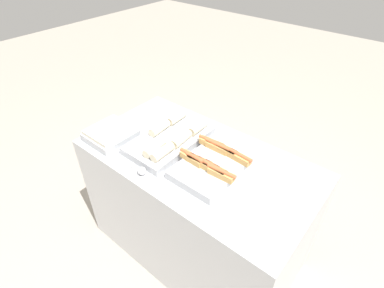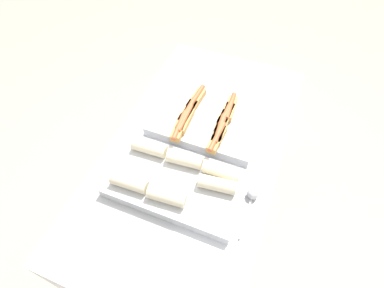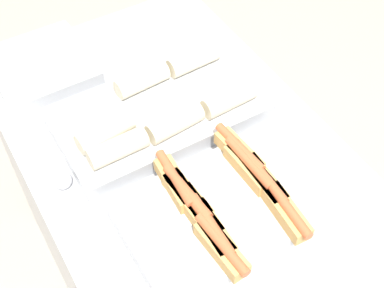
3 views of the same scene
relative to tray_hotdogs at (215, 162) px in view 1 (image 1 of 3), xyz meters
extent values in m
plane|color=#ADA393|center=(-0.13, 0.00, -0.93)|extent=(12.00, 12.00, 0.00)
cube|color=#B7BABF|center=(-0.13, 0.00, -0.48)|extent=(1.42, 0.76, 0.89)
cube|color=#B7BABF|center=(0.00, 0.00, -0.01)|extent=(0.30, 0.50, 0.05)
cube|color=tan|center=(-0.05, -0.08, 0.03)|extent=(0.15, 0.06, 0.04)
cylinder|color=#CC6038|center=(-0.05, -0.08, 0.05)|extent=(0.17, 0.04, 0.02)
cube|color=tan|center=(-0.10, 0.09, 0.03)|extent=(0.15, 0.06, 0.04)
cylinder|color=#CC6038|center=(-0.10, 0.09, 0.05)|extent=(0.17, 0.04, 0.02)
cube|color=tan|center=(0.00, 0.09, 0.03)|extent=(0.15, 0.05, 0.04)
cylinder|color=#CC6038|center=(0.00, 0.09, 0.05)|extent=(0.17, 0.03, 0.02)
cube|color=tan|center=(0.10, 0.09, 0.03)|extent=(0.15, 0.05, 0.04)
cylinder|color=#CC6038|center=(0.10, 0.09, 0.05)|extent=(0.17, 0.03, 0.02)
cube|color=tan|center=(-0.10, -0.09, 0.03)|extent=(0.15, 0.05, 0.04)
cylinder|color=#CC6038|center=(-0.10, -0.09, 0.05)|extent=(0.17, 0.03, 0.02)
cube|color=tan|center=(0.05, -0.08, 0.03)|extent=(0.15, 0.05, 0.04)
cylinder|color=#CC6038|center=(0.05, -0.08, 0.05)|extent=(0.17, 0.03, 0.02)
cube|color=tan|center=(-0.05, 0.08, 0.03)|extent=(0.15, 0.05, 0.04)
cylinder|color=#CC6038|center=(-0.05, 0.08, 0.05)|extent=(0.17, 0.03, 0.02)
cube|color=tan|center=(0.10, -0.09, 0.03)|extent=(0.15, 0.05, 0.04)
cylinder|color=#CC6038|center=(0.10, -0.09, 0.05)|extent=(0.17, 0.03, 0.02)
cube|color=tan|center=(0.00, -0.08, 0.03)|extent=(0.15, 0.05, 0.04)
cylinder|color=#CC6038|center=(0.00, -0.08, 0.05)|extent=(0.17, 0.03, 0.02)
cube|color=#B7BABF|center=(-0.35, 0.00, -0.01)|extent=(0.31, 0.55, 0.05)
cylinder|color=beige|center=(-0.43, 0.16, 0.04)|extent=(0.06, 0.15, 0.05)
cylinder|color=beige|center=(-0.25, 0.17, 0.04)|extent=(0.06, 0.15, 0.05)
cylinder|color=beige|center=(-0.25, -0.16, 0.04)|extent=(0.06, 0.15, 0.05)
cylinder|color=beige|center=(-0.25, 0.00, 0.04)|extent=(0.07, 0.15, 0.05)
cylinder|color=beige|center=(-0.31, -0.16, 0.04)|extent=(0.07, 0.15, 0.05)
cylinder|color=beige|center=(-0.43, 0.00, 0.04)|extent=(0.06, 0.15, 0.05)
cube|color=#B7BABF|center=(-0.67, -0.20, -0.01)|extent=(0.26, 0.27, 0.05)
cube|color=silver|center=(-0.67, -0.20, 0.02)|extent=(0.24, 0.25, 0.02)
cylinder|color=silver|center=(-0.37, -0.30, -0.03)|extent=(0.19, 0.01, 0.01)
sphere|color=silver|center=(-0.27, -0.30, -0.01)|extent=(0.05, 0.05, 0.05)
camera|label=1|loc=(0.71, -1.06, 1.10)|focal=28.00mm
camera|label=2|loc=(-0.89, -0.28, 1.07)|focal=28.00mm
camera|label=3|loc=(0.54, -0.42, 1.04)|focal=50.00mm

